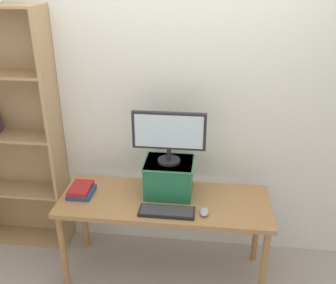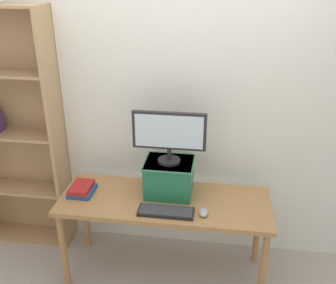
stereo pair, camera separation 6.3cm
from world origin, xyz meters
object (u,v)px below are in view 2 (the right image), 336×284
at_px(desk, 164,208).
at_px(riser_box, 169,177).
at_px(computer_mouse, 204,212).
at_px(computer_monitor, 169,134).
at_px(book_stack, 82,189).
at_px(keyboard, 166,212).
at_px(bookshelf_unit, 11,132).

xyz_separation_m(desk, riser_box, (0.02, 0.10, 0.22)).
bearing_deg(computer_mouse, desk, 153.35).
relative_size(computer_monitor, computer_mouse, 5.18).
bearing_deg(computer_mouse, computer_monitor, 138.13).
height_order(computer_monitor, book_stack, computer_monitor).
bearing_deg(desk, keyboard, -77.45).
bearing_deg(riser_box, computer_monitor, -90.00).
relative_size(riser_box, computer_monitor, 0.70).
bearing_deg(desk, bookshelf_unit, 166.70).
relative_size(desk, riser_box, 4.24).
relative_size(desk, keyboard, 3.99).
bearing_deg(bookshelf_unit, keyboard, -19.43).
height_order(desk, computer_monitor, computer_monitor).
bearing_deg(riser_box, computer_mouse, -42.03).
distance_m(bookshelf_unit, computer_mouse, 1.76).
relative_size(bookshelf_unit, computer_mouse, 19.88).
bearing_deg(riser_box, book_stack, -171.53).
distance_m(bookshelf_unit, riser_box, 1.41).
relative_size(computer_mouse, book_stack, 0.48).
xyz_separation_m(keyboard, book_stack, (-0.69, 0.17, 0.02)).
height_order(riser_box, computer_monitor, computer_monitor).
height_order(computer_mouse, book_stack, book_stack).
height_order(computer_monitor, computer_mouse, computer_monitor).
relative_size(riser_box, keyboard, 0.94).
distance_m(riser_box, keyboard, 0.30).
distance_m(desk, riser_box, 0.24).
height_order(desk, book_stack, book_stack).
distance_m(desk, bookshelf_unit, 1.46).
bearing_deg(computer_monitor, computer_mouse, -41.87).
distance_m(desk, computer_mouse, 0.35).
bearing_deg(keyboard, computer_mouse, 4.01).
xyz_separation_m(computer_monitor, book_stack, (-0.67, -0.10, -0.47)).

